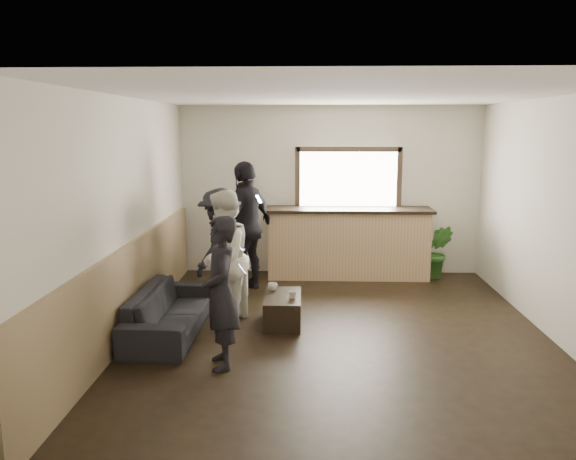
{
  "coord_description": "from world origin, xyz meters",
  "views": [
    {
      "loc": [
        -0.36,
        -6.38,
        2.45
      ],
      "look_at": [
        -0.61,
        0.4,
        1.2
      ],
      "focal_mm": 35.0,
      "sensor_mm": 36.0,
      "label": 1
    }
  ],
  "objects_px": {
    "person_a": "(221,293)",
    "coffee_table": "(283,309)",
    "cup_b": "(293,295)",
    "person_d": "(247,226)",
    "sofa": "(170,311)",
    "potted_plant": "(437,252)",
    "person_c": "(220,247)",
    "cup_a": "(273,287)",
    "bar_counter": "(348,239)",
    "person_b": "(224,259)"
  },
  "relations": [
    {
      "from": "person_a",
      "to": "coffee_table",
      "type": "bearing_deg",
      "value": 141.92
    },
    {
      "from": "cup_b",
      "to": "person_d",
      "type": "height_order",
      "value": "person_d"
    },
    {
      "from": "sofa",
      "to": "person_d",
      "type": "distance_m",
      "value": 2.14
    },
    {
      "from": "potted_plant",
      "to": "person_c",
      "type": "distance_m",
      "value": 3.66
    },
    {
      "from": "sofa",
      "to": "person_d",
      "type": "bearing_deg",
      "value": -20.87
    },
    {
      "from": "potted_plant",
      "to": "coffee_table",
      "type": "bearing_deg",
      "value": -137.03
    },
    {
      "from": "coffee_table",
      "to": "cup_b",
      "type": "xyz_separation_m",
      "value": [
        0.13,
        -0.1,
        0.23
      ]
    },
    {
      "from": "cup_a",
      "to": "cup_b",
      "type": "bearing_deg",
      "value": -50.92
    },
    {
      "from": "person_c",
      "to": "person_a",
      "type": "bearing_deg",
      "value": 29.26
    },
    {
      "from": "person_d",
      "to": "bar_counter",
      "type": "bearing_deg",
      "value": 145.81
    },
    {
      "from": "coffee_table",
      "to": "cup_a",
      "type": "bearing_deg",
      "value": 121.31
    },
    {
      "from": "person_b",
      "to": "person_c",
      "type": "height_order",
      "value": "person_b"
    },
    {
      "from": "person_a",
      "to": "person_d",
      "type": "xyz_separation_m",
      "value": [
        -0.04,
        2.8,
        0.19
      ]
    },
    {
      "from": "cup_b",
      "to": "person_a",
      "type": "xyz_separation_m",
      "value": [
        -0.7,
        -1.21,
        0.38
      ]
    },
    {
      "from": "bar_counter",
      "to": "cup_a",
      "type": "height_order",
      "value": "bar_counter"
    },
    {
      "from": "sofa",
      "to": "person_b",
      "type": "relative_size",
      "value": 1.1
    },
    {
      "from": "person_a",
      "to": "sofa",
      "type": "bearing_deg",
      "value": -154.67
    },
    {
      "from": "bar_counter",
      "to": "coffee_table",
      "type": "bearing_deg",
      "value": -112.95
    },
    {
      "from": "potted_plant",
      "to": "person_d",
      "type": "bearing_deg",
      "value": -165.85
    },
    {
      "from": "potted_plant",
      "to": "person_c",
      "type": "relative_size",
      "value": 0.54
    },
    {
      "from": "coffee_table",
      "to": "person_a",
      "type": "height_order",
      "value": "person_a"
    },
    {
      "from": "bar_counter",
      "to": "person_a",
      "type": "height_order",
      "value": "bar_counter"
    },
    {
      "from": "bar_counter",
      "to": "sofa",
      "type": "distance_m",
      "value": 3.57
    },
    {
      "from": "bar_counter",
      "to": "person_d",
      "type": "distance_m",
      "value": 1.81
    },
    {
      "from": "cup_b",
      "to": "person_c",
      "type": "relative_size",
      "value": 0.06
    },
    {
      "from": "cup_b",
      "to": "bar_counter",
      "type": "bearing_deg",
      "value": 70.66
    },
    {
      "from": "person_d",
      "to": "person_a",
      "type": "bearing_deg",
      "value": 29.43
    },
    {
      "from": "cup_a",
      "to": "potted_plant",
      "type": "height_order",
      "value": "potted_plant"
    },
    {
      "from": "sofa",
      "to": "person_b",
      "type": "height_order",
      "value": "person_b"
    },
    {
      "from": "person_a",
      "to": "person_d",
      "type": "distance_m",
      "value": 2.81
    },
    {
      "from": "cup_b",
      "to": "person_b",
      "type": "height_order",
      "value": "person_b"
    },
    {
      "from": "sofa",
      "to": "person_a",
      "type": "height_order",
      "value": "person_a"
    },
    {
      "from": "person_c",
      "to": "person_d",
      "type": "relative_size",
      "value": 0.83
    },
    {
      "from": "bar_counter",
      "to": "person_c",
      "type": "bearing_deg",
      "value": -140.51
    },
    {
      "from": "person_b",
      "to": "potted_plant",
      "type": "bearing_deg",
      "value": 138.81
    },
    {
      "from": "coffee_table",
      "to": "person_d",
      "type": "height_order",
      "value": "person_d"
    },
    {
      "from": "cup_a",
      "to": "person_d",
      "type": "height_order",
      "value": "person_d"
    },
    {
      "from": "coffee_table",
      "to": "person_c",
      "type": "height_order",
      "value": "person_c"
    },
    {
      "from": "person_a",
      "to": "cup_a",
      "type": "bearing_deg",
      "value": 149.83
    },
    {
      "from": "sofa",
      "to": "bar_counter",
      "type": "bearing_deg",
      "value": -40.18
    },
    {
      "from": "coffee_table",
      "to": "potted_plant",
      "type": "xyz_separation_m",
      "value": [
        2.42,
        2.25,
        0.26
      ]
    },
    {
      "from": "sofa",
      "to": "cup_b",
      "type": "bearing_deg",
      "value": -78.5
    },
    {
      "from": "potted_plant",
      "to": "person_a",
      "type": "distance_m",
      "value": 4.67
    },
    {
      "from": "sofa",
      "to": "cup_a",
      "type": "height_order",
      "value": "sofa"
    },
    {
      "from": "sofa",
      "to": "coffee_table",
      "type": "distance_m",
      "value": 1.4
    },
    {
      "from": "cup_b",
      "to": "potted_plant",
      "type": "height_order",
      "value": "potted_plant"
    },
    {
      "from": "cup_b",
      "to": "coffee_table",
      "type": "bearing_deg",
      "value": 141.75
    },
    {
      "from": "person_d",
      "to": "cup_b",
      "type": "bearing_deg",
      "value": 53.49
    },
    {
      "from": "cup_a",
      "to": "bar_counter",
      "type": "bearing_deg",
      "value": 61.71
    },
    {
      "from": "cup_a",
      "to": "person_b",
      "type": "distance_m",
      "value": 0.79
    }
  ]
}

